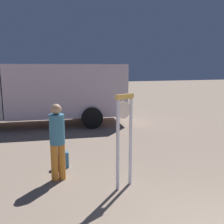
{
  "coord_description": "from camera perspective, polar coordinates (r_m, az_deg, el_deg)",
  "views": [
    {
      "loc": [
        -2.79,
        -2.1,
        2.58
      ],
      "look_at": [
        -0.37,
        5.24,
        1.2
      ],
      "focal_mm": 40.7,
      "sensor_mm": 36.0,
      "label": 1
    }
  ],
  "objects": [
    {
      "name": "standing_clock",
      "position": [
        5.37,
        2.76,
        -4.33
      ],
      "size": [
        0.46,
        0.28,
        2.03
      ],
      "color": "silver",
      "rests_on": "ground_plane"
    },
    {
      "name": "person_near_clock",
      "position": [
        5.89,
        -12.19,
        -5.78
      ],
      "size": [
        0.34,
        0.34,
        1.78
      ],
      "color": "orange",
      "rests_on": "ground_plane"
    },
    {
      "name": "backpack",
      "position": [
        6.8,
        -11.14,
        -10.56
      ],
      "size": [
        0.32,
        0.19,
        0.41
      ],
      "color": "teal",
      "rests_on": "ground_plane"
    },
    {
      "name": "box_truck_near",
      "position": [
        11.65,
        -14.41,
        4.52
      ],
      "size": [
        7.51,
        3.17,
        2.69
      ],
      "color": "silver",
      "rests_on": "ground_plane"
    }
  ]
}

